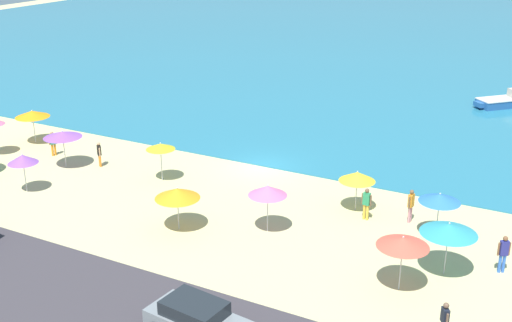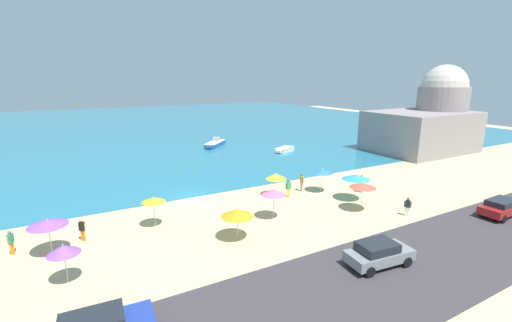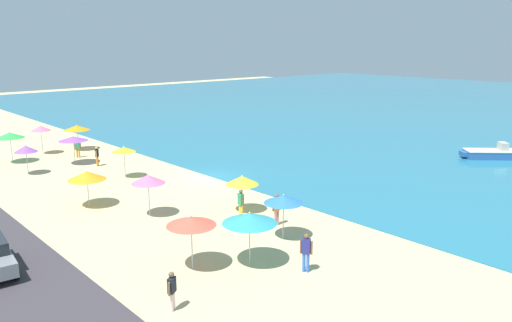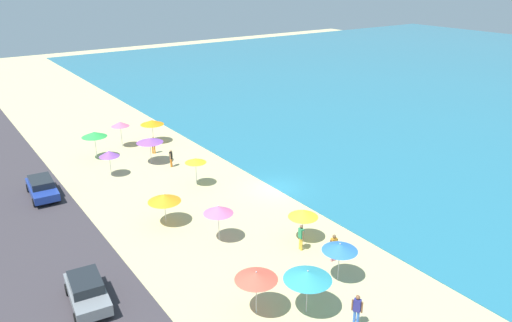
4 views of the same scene
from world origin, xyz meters
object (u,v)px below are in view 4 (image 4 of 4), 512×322
object	(u,v)px
beach_umbrella_0	(196,160)
beach_umbrella_9	(150,140)
bather_0	(301,236)
beach_umbrella_6	(256,276)
bather_4	(334,246)
bather_1	(171,157)
beach_umbrella_3	(164,198)
beach_umbrella_7	(109,154)
bather_2	(153,144)
parked_car_0	(42,187)
beach_umbrella_8	(218,210)
beach_umbrella_5	(120,124)
beach_umbrella_4	(308,275)
parked_car_1	(87,291)
bather_3	(357,309)
beach_umbrella_10	(94,134)
beach_umbrella_11	(340,247)
beach_umbrella_2	(303,213)
beach_umbrella_1	(152,122)

from	to	relation	value
beach_umbrella_0	beach_umbrella_9	xyz separation A→B (m)	(-6.76, -1.01, -0.01)
beach_umbrella_9	bather_0	xyz separation A→B (m)	(19.35, 1.64, -1.18)
beach_umbrella_6	bather_4	bearing A→B (deg)	101.68
beach_umbrella_0	bather_1	distance (m)	5.07
beach_umbrella_3	beach_umbrella_7	size ratio (longest dim) A/B	0.99
bather_0	bather_2	size ratio (longest dim) A/B	1.06
bather_4	bather_0	bearing A→B (deg)	-159.80
beach_umbrella_6	parked_car_0	world-z (taller)	beach_umbrella_6
beach_umbrella_0	beach_umbrella_8	world-z (taller)	beach_umbrella_8
beach_umbrella_6	beach_umbrella_8	xyz separation A→B (m)	(-7.41, 2.20, -0.02)
beach_umbrella_5	beach_umbrella_4	bearing A→B (deg)	-2.75
beach_umbrella_8	bather_1	world-z (taller)	beach_umbrella_8
bather_1	parked_car_0	size ratio (longest dim) A/B	0.35
beach_umbrella_8	bather_2	size ratio (longest dim) A/B	1.54
bather_4	parked_car_1	distance (m)	14.21
bather_0	bather_3	xyz separation A→B (m)	(7.11, -2.31, 0.02)
beach_umbrella_10	beach_umbrella_6	bearing A→B (deg)	-1.07
beach_umbrella_5	beach_umbrella_7	size ratio (longest dim) A/B	1.15
bather_2	parked_car_0	bearing A→B (deg)	-69.75
beach_umbrella_11	beach_umbrella_6	bearing A→B (deg)	-92.65
beach_umbrella_5	bather_2	size ratio (longest dim) A/B	1.61
beach_umbrella_3	beach_umbrella_9	xyz separation A→B (m)	(-11.33, 3.88, 0.19)
bather_3	beach_umbrella_3	bearing A→B (deg)	-168.03
beach_umbrella_3	beach_umbrella_9	distance (m)	11.98
beach_umbrella_9	beach_umbrella_3	bearing A→B (deg)	-18.92
bather_3	beach_umbrella_0	bearing A→B (deg)	175.11
beach_umbrella_2	bather_2	xyz separation A→B (m)	(-20.70, -1.27, -1.03)
beach_umbrella_5	bather_3	size ratio (longest dim) A/B	1.49
beach_umbrella_3	beach_umbrella_11	distance (m)	12.86
beach_umbrella_1	parked_car_0	xyz separation A→B (m)	(7.12, -12.38, -1.31)
beach_umbrella_2	beach_umbrella_7	xyz separation A→B (m)	(-17.67, -6.53, 0.05)
parked_car_0	beach_umbrella_3	bearing A→B (deg)	32.34
beach_umbrella_3	beach_umbrella_1	bearing A→B (deg)	158.86
beach_umbrella_5	beach_umbrella_8	world-z (taller)	beach_umbrella_5
beach_umbrella_11	bather_3	bearing A→B (deg)	-30.34
beach_umbrella_4	beach_umbrella_6	world-z (taller)	beach_umbrella_4
bather_1	beach_umbrella_3	bearing A→B (deg)	-27.80
parked_car_0	beach_umbrella_11	bearing A→B (deg)	27.73
beach_umbrella_0	bather_0	xyz separation A→B (m)	(12.59, 0.63, -1.19)
bather_1	bather_0	bearing A→B (deg)	1.74
beach_umbrella_8	beach_umbrella_3	bearing A→B (deg)	-155.57
beach_umbrella_8	beach_umbrella_9	distance (m)	15.57
beach_umbrella_5	beach_umbrella_11	distance (m)	28.88
beach_umbrella_1	beach_umbrella_11	bearing A→B (deg)	-2.48
beach_umbrella_8	bather_1	bearing A→B (deg)	167.03
bather_4	bather_1	bearing A→B (deg)	-176.17
beach_umbrella_4	beach_umbrella_2	bearing A→B (deg)	141.92
beach_umbrella_11	bather_1	distance (m)	21.28
beach_umbrella_4	beach_umbrella_11	size ratio (longest dim) A/B	1.05
beach_umbrella_10	beach_umbrella_7	bearing A→B (deg)	-3.94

